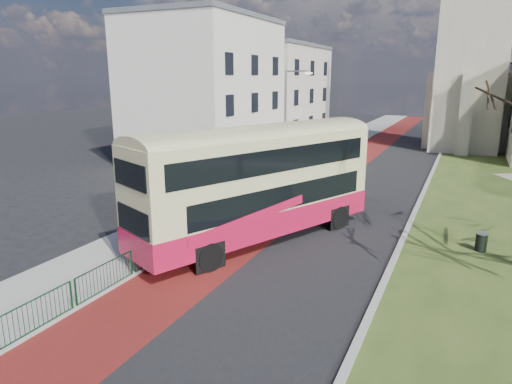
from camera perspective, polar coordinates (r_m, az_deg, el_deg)
The scene contains 12 objects.
ground at distance 18.88m, azimuth -3.84°, elevation -9.61°, with size 160.00×160.00×0.00m, color black.
road_carriageway at distance 36.58m, azimuth 13.51°, elevation 1.80°, with size 9.00×120.00×0.01m, color black.
bus_lane at distance 37.18m, azimuth 9.44°, elevation 2.20°, with size 3.40×120.00×0.01m, color #591414.
pavement_west at distance 38.33m, azimuth 3.96°, elevation 2.81°, with size 4.00×120.00×0.12m, color gray.
kerb_west at distance 37.67m, azimuth 6.81°, elevation 2.55°, with size 0.25×120.00×0.13m, color #999993.
kerb_east at distance 37.93m, azimuth 20.95°, elevation 1.78°, with size 0.25×80.00×0.13m, color #999993.
pedestrian_railing at distance 23.31m, azimuth -5.52°, elevation -3.49°, with size 0.07×24.00×1.12m.
street_block_near at distance 43.35m, azimuth -6.34°, elevation 12.67°, with size 10.30×14.30×13.00m.
street_block_far at distance 57.66m, azimuth 2.11°, elevation 12.36°, with size 10.30×16.30×11.50m.
streetlamp at distance 35.60m, azimuth 3.91°, elevation 9.31°, with size 2.13×0.18×8.00m.
bus at distance 21.10m, azimuth 0.32°, elevation 1.62°, with size 7.84×12.73×5.28m.
litter_bin at distance 22.81m, azimuth 26.33°, elevation -5.59°, with size 0.55×0.55×0.85m.
Camera 1 is at (8.40, -15.10, 7.61)m, focal length 32.00 mm.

